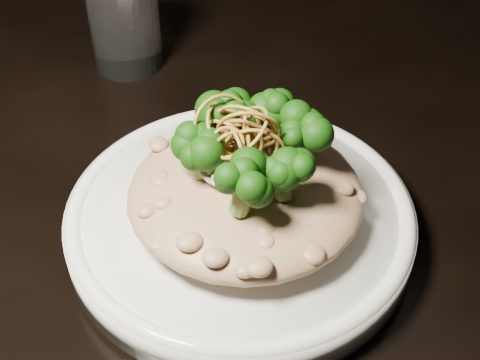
% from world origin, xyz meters
% --- Properties ---
extents(table, '(1.10, 0.80, 0.75)m').
position_xyz_m(table, '(0.00, 0.00, 0.67)').
color(table, black).
rests_on(table, ground).
extents(plate, '(0.26, 0.26, 0.03)m').
position_xyz_m(plate, '(0.04, -0.06, 0.76)').
color(plate, white).
rests_on(plate, table).
extents(risotto, '(0.17, 0.17, 0.04)m').
position_xyz_m(risotto, '(0.04, -0.07, 0.80)').
color(risotto, brown).
rests_on(risotto, plate).
extents(broccoli, '(0.12, 0.12, 0.04)m').
position_xyz_m(broccoli, '(0.05, -0.06, 0.84)').
color(broccoli, black).
rests_on(broccoli, risotto).
extents(cheese, '(0.05, 0.05, 0.01)m').
position_xyz_m(cheese, '(0.04, -0.06, 0.82)').
color(cheese, silver).
rests_on(cheese, risotto).
extents(shallots, '(0.05, 0.05, 0.03)m').
position_xyz_m(shallots, '(0.04, -0.06, 0.84)').
color(shallots, brown).
rests_on(shallots, cheese).
extents(drinking_glass, '(0.08, 0.08, 0.12)m').
position_xyz_m(drinking_glass, '(-0.01, 0.20, 0.81)').
color(drinking_glass, silver).
rests_on(drinking_glass, table).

